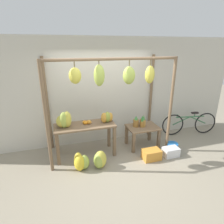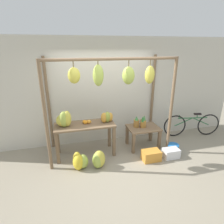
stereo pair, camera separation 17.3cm
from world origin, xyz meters
name	(u,v)px [view 2 (the right image)]	position (x,y,z in m)	size (l,w,h in m)	color
ground_plane	(117,168)	(0.00, 0.00, 0.00)	(20.00, 20.00, 0.00)	gray
shop_wall_back	(103,92)	(0.00, 1.43, 1.40)	(8.00, 0.08, 2.80)	beige
stall_awning	(112,86)	(0.01, 0.52, 1.73)	(2.90, 1.15, 2.35)	brown
display_table_main	(85,130)	(-0.60, 0.75, 0.66)	(1.42, 0.58, 0.81)	brown
display_table_side	(143,131)	(0.91, 0.74, 0.45)	(0.81, 0.59, 0.57)	brown
banana_pile_on_table	(64,120)	(-1.06, 0.74, 0.98)	(0.36, 0.32, 0.38)	gold
orange_pile	(87,122)	(-0.54, 0.78, 0.85)	(0.21, 0.13, 0.10)	orange
pineapple_cluster	(141,122)	(0.85, 0.77, 0.70)	(0.32, 0.20, 0.32)	#B27F38
banana_pile_ground_left	(79,161)	(-0.81, 0.20, 0.18)	(0.38, 0.37, 0.39)	#9EB247
banana_pile_ground_right	(98,160)	(-0.40, 0.13, 0.20)	(0.30, 0.26, 0.41)	gold
fruit_crate_white	(151,155)	(0.86, 0.10, 0.12)	(0.42, 0.28, 0.25)	orange
blue_bucket	(173,148)	(1.55, 0.28, 0.11)	(0.28, 0.28, 0.21)	blue
parked_bicycle	(192,125)	(2.58, 0.99, 0.35)	(1.68, 0.32, 0.71)	black
papaya_pile	(107,117)	(-0.06, 0.75, 0.94)	(0.34, 0.21, 0.27)	gold
fruit_crate_purple	(171,153)	(1.38, 0.08, 0.11)	(0.38, 0.25, 0.22)	silver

